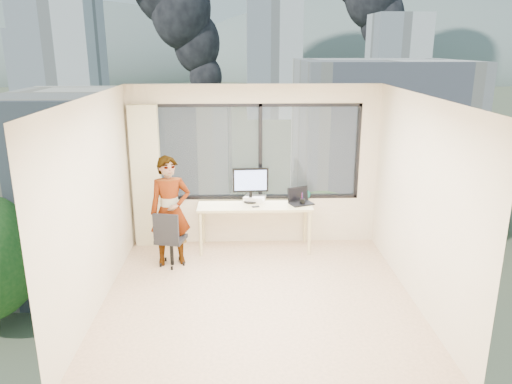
{
  "coord_description": "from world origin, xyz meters",
  "views": [
    {
      "loc": [
        -0.21,
        -5.76,
        3.16
      ],
      "look_at": [
        0.0,
        1.0,
        1.15
      ],
      "focal_mm": 34.55,
      "sensor_mm": 36.0,
      "label": 1
    }
  ],
  "objects_px": {
    "desk": "(255,226)",
    "game_console": "(255,198)",
    "chair": "(171,237)",
    "laptop": "(301,197)",
    "monitor": "(250,185)",
    "person": "(170,211)",
    "handbag": "(303,194)"
  },
  "relations": [
    {
      "from": "desk",
      "to": "handbag",
      "type": "bearing_deg",
      "value": 15.65
    },
    {
      "from": "person",
      "to": "chair",
      "type": "bearing_deg",
      "value": -102.96
    },
    {
      "from": "monitor",
      "to": "chair",
      "type": "bearing_deg",
      "value": -152.58
    },
    {
      "from": "monitor",
      "to": "handbag",
      "type": "xyz_separation_m",
      "value": [
        0.86,
        0.1,
        -0.2
      ]
    },
    {
      "from": "chair",
      "to": "game_console",
      "type": "distance_m",
      "value": 1.53
    },
    {
      "from": "desk",
      "to": "chair",
      "type": "xyz_separation_m",
      "value": [
        -1.26,
        -0.59,
        0.06
      ]
    },
    {
      "from": "laptop",
      "to": "handbag",
      "type": "bearing_deg",
      "value": 54.16
    },
    {
      "from": "desk",
      "to": "game_console",
      "type": "distance_m",
      "value": 0.46
    },
    {
      "from": "desk",
      "to": "person",
      "type": "distance_m",
      "value": 1.43
    },
    {
      "from": "handbag",
      "to": "desk",
      "type": "bearing_deg",
      "value": -151.01
    },
    {
      "from": "desk",
      "to": "chair",
      "type": "distance_m",
      "value": 1.39
    },
    {
      "from": "chair",
      "to": "game_console",
      "type": "bearing_deg",
      "value": 44.44
    },
    {
      "from": "person",
      "to": "handbag",
      "type": "distance_m",
      "value": 2.19
    },
    {
      "from": "chair",
      "to": "laptop",
      "type": "height_order",
      "value": "laptop"
    },
    {
      "from": "game_console",
      "to": "person",
      "type": "bearing_deg",
      "value": -135.04
    },
    {
      "from": "desk",
      "to": "game_console",
      "type": "height_order",
      "value": "game_console"
    },
    {
      "from": "person",
      "to": "desk",
      "type": "bearing_deg",
      "value": 8.56
    },
    {
      "from": "game_console",
      "to": "laptop",
      "type": "height_order",
      "value": "laptop"
    },
    {
      "from": "chair",
      "to": "handbag",
      "type": "xyz_separation_m",
      "value": [
        2.06,
        0.81,
        0.4
      ]
    },
    {
      "from": "desk",
      "to": "game_console",
      "type": "bearing_deg",
      "value": 88.72
    },
    {
      "from": "person",
      "to": "handbag",
      "type": "height_order",
      "value": "person"
    },
    {
      "from": "chair",
      "to": "monitor",
      "type": "xyz_separation_m",
      "value": [
        1.2,
        0.72,
        0.6
      ]
    },
    {
      "from": "game_console",
      "to": "handbag",
      "type": "xyz_separation_m",
      "value": [
        0.8,
        0.03,
        0.05
      ]
    },
    {
      "from": "person",
      "to": "laptop",
      "type": "relative_size",
      "value": 4.35
    },
    {
      "from": "game_console",
      "to": "handbag",
      "type": "height_order",
      "value": "handbag"
    },
    {
      "from": "desk",
      "to": "monitor",
      "type": "xyz_separation_m",
      "value": [
        -0.06,
        0.12,
        0.66
      ]
    },
    {
      "from": "person",
      "to": "game_console",
      "type": "xyz_separation_m",
      "value": [
        1.26,
        0.71,
        -0.03
      ]
    },
    {
      "from": "desk",
      "to": "person",
      "type": "xyz_separation_m",
      "value": [
        -1.26,
        -0.51,
        0.45
      ]
    },
    {
      "from": "desk",
      "to": "game_console",
      "type": "xyz_separation_m",
      "value": [
        0.0,
        0.2,
        0.41
      ]
    },
    {
      "from": "desk",
      "to": "handbag",
      "type": "height_order",
      "value": "handbag"
    },
    {
      "from": "person",
      "to": "game_console",
      "type": "height_order",
      "value": "person"
    },
    {
      "from": "chair",
      "to": "monitor",
      "type": "relative_size",
      "value": 1.54
    }
  ]
}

